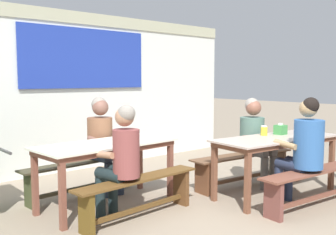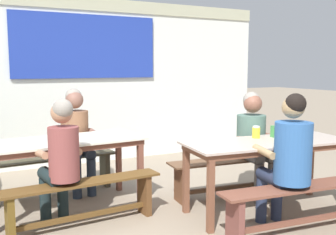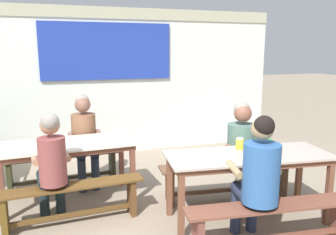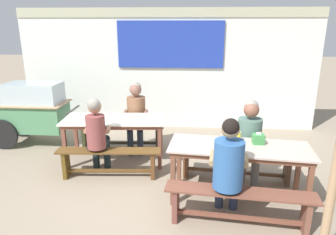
# 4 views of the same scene
# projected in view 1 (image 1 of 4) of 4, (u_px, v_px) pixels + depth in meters

# --- Properties ---
(ground_plane) EXTENTS (40.00, 40.00, 0.00)m
(ground_plane) POSITION_uv_depth(u_px,v_px,m) (209.00, 212.00, 4.44)
(ground_plane) COLOR gray
(backdrop_wall) EXTENTS (6.54, 0.23, 2.63)m
(backdrop_wall) POSITION_uv_depth(u_px,v_px,m) (81.00, 87.00, 6.51)
(backdrop_wall) COLOR white
(backdrop_wall) RESTS_ON ground_plane
(dining_table_far) EXTENTS (1.73, 0.82, 0.77)m
(dining_table_far) POSITION_uv_depth(u_px,v_px,m) (107.00, 149.00, 4.59)
(dining_table_far) COLOR silver
(dining_table_far) RESTS_ON ground_plane
(dining_table_near) EXTENTS (1.87, 0.87, 0.77)m
(dining_table_near) POSITION_uv_depth(u_px,v_px,m) (276.00, 143.00, 5.03)
(dining_table_near) COLOR #C2AFA0
(dining_table_near) RESTS_ON ground_plane
(bench_far_back) EXTENTS (1.64, 0.36, 0.45)m
(bench_far_back) POSITION_uv_depth(u_px,v_px,m) (81.00, 174.00, 5.04)
(bench_far_back) COLOR #433F2B
(bench_far_back) RESTS_ON ground_plane
(bench_far_front) EXTENTS (1.59, 0.35, 0.45)m
(bench_far_front) POSITION_uv_depth(u_px,v_px,m) (139.00, 192.00, 4.22)
(bench_far_front) COLOR brown
(bench_far_front) RESTS_ON ground_plane
(bench_near_back) EXTENTS (1.77, 0.50, 0.45)m
(bench_near_back) POSITION_uv_depth(u_px,v_px,m) (243.00, 165.00, 5.55)
(bench_near_back) COLOR brown
(bench_near_back) RESTS_ON ground_plane
(bench_near_front) EXTENTS (1.74, 0.45, 0.45)m
(bench_near_front) POSITION_uv_depth(u_px,v_px,m) (315.00, 182.00, 4.60)
(bench_near_front) COLOR brown
(bench_near_front) RESTS_ON ground_plane
(person_center_facing) EXTENTS (0.47, 0.54, 1.29)m
(person_center_facing) POSITION_uv_depth(u_px,v_px,m) (102.00, 138.00, 5.17)
(person_center_facing) COLOR #283446
(person_center_facing) RESTS_ON ground_plane
(person_left_back_turned) EXTENTS (0.43, 0.54, 1.26)m
(person_left_back_turned) POSITION_uv_depth(u_px,v_px,m) (121.00, 156.00, 4.11)
(person_left_back_turned) COLOR #1C2A2C
(person_left_back_turned) RESTS_ON ground_plane
(person_right_near_table) EXTENTS (0.49, 0.57, 1.26)m
(person_right_near_table) POSITION_uv_depth(u_px,v_px,m) (255.00, 135.00, 5.55)
(person_right_near_table) COLOR #5E5C5A
(person_right_near_table) RESTS_ON ground_plane
(person_near_front) EXTENTS (0.49, 0.58, 1.32)m
(person_near_front) POSITION_uv_depth(u_px,v_px,m) (304.00, 146.00, 4.52)
(person_near_front) COLOR #27324C
(person_near_front) RESTS_ON ground_plane
(tissue_box) EXTENTS (0.15, 0.13, 0.15)m
(tissue_box) POSITION_uv_depth(u_px,v_px,m) (280.00, 130.00, 5.27)
(tissue_box) COLOR #3D8C45
(tissue_box) RESTS_ON dining_table_near
(condiment_jar) EXTENTS (0.09, 0.09, 0.13)m
(condiment_jar) POSITION_uv_depth(u_px,v_px,m) (264.00, 131.00, 5.16)
(condiment_jar) COLOR yellow
(condiment_jar) RESTS_ON dining_table_near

